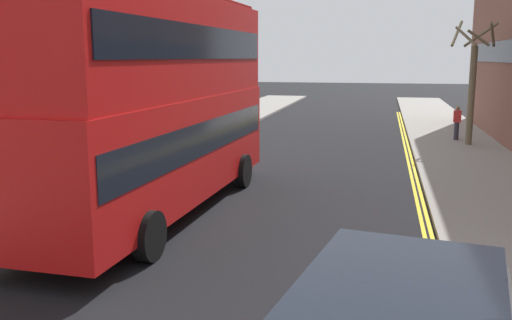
% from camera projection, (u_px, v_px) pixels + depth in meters
% --- Properties ---
extents(sidewalk_right, '(4.00, 80.00, 0.14)m').
position_uv_depth(sidewalk_right, '(497.00, 197.00, 16.06)').
color(sidewalk_right, gray).
rests_on(sidewalk_right, ground).
extents(sidewalk_left, '(4.00, 80.00, 0.14)m').
position_uv_depth(sidewalk_left, '(88.00, 176.00, 18.91)').
color(sidewalk_left, gray).
rests_on(sidewalk_left, ground).
extents(kerb_line_outer, '(0.10, 56.00, 0.01)m').
position_uv_depth(kerb_line_outer, '(426.00, 213.00, 14.61)').
color(kerb_line_outer, yellow).
rests_on(kerb_line_outer, ground).
extents(kerb_line_inner, '(0.10, 56.00, 0.01)m').
position_uv_depth(kerb_line_inner, '(419.00, 212.00, 14.65)').
color(kerb_line_inner, yellow).
rests_on(kerb_line_inner, ground).
extents(double_decker_bus_away, '(3.07, 10.88, 5.64)m').
position_uv_depth(double_decker_bus_away, '(159.00, 97.00, 14.13)').
color(double_decker_bus_away, red).
rests_on(double_decker_bus_away, ground).
extents(pedestrian_far, '(0.34, 0.22, 1.62)m').
position_uv_depth(pedestrian_far, '(457.00, 122.00, 26.44)').
color(pedestrian_far, '#2D2D38').
rests_on(pedestrian_far, sidewalk_right).
extents(street_tree_near, '(2.07, 1.95, 5.54)m').
position_uv_depth(street_tree_near, '(472.00, 82.00, 24.69)').
color(street_tree_near, '#6B6047').
rests_on(street_tree_near, sidewalk_right).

